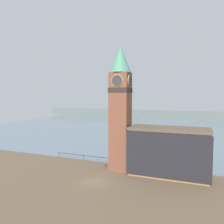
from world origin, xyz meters
The scene contains 8 objects.
ground_plane centered at (0.00, 0.00, 0.00)m, with size 160.00×160.00×0.00m, color brown.
water centered at (0.00, 70.60, 0.00)m, with size 160.00×120.00×0.00m.
far_shoreline centered at (0.00, 110.60, 2.50)m, with size 180.00×3.00×5.00m.
pier_railing centered at (-7.73, 10.35, 0.97)m, with size 13.86×0.08×1.09m.
clock_tower centered at (2.00, 7.46, 12.62)m, with size 4.14×4.14×23.79m.
pier_building centered at (11.22, 7.46, 4.40)m, with size 14.18×5.92×8.76m.
boat_near centered at (-3.26, 22.41, 0.51)m, with size 6.55×4.42×1.42m.
mooring_bollard_near centered at (-1.41, 7.74, 0.45)m, with size 0.27×0.27×0.83m.
Camera 1 is at (15.80, -32.17, 14.40)m, focal length 35.00 mm.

